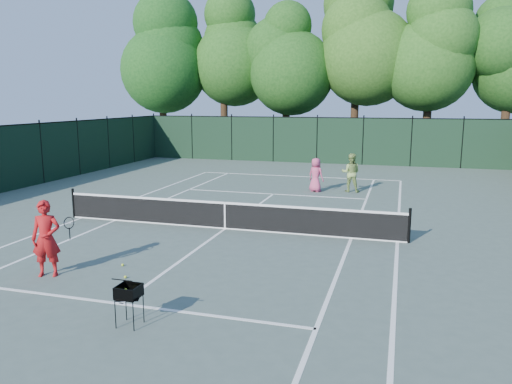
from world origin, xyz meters
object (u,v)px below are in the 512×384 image
(loose_ball_near_cart, at_px, (125,277))
(player_green, at_px, (351,173))
(ball_hopper, at_px, (129,292))
(coach, at_px, (46,239))
(loose_ball_midcourt, at_px, (123,265))
(player_pink, at_px, (316,175))

(loose_ball_near_cart, bearing_deg, player_green, 73.00)
(ball_hopper, distance_m, loose_ball_near_cart, 2.70)
(coach, distance_m, loose_ball_midcourt, 1.96)
(coach, relative_size, loose_ball_midcourt, 27.32)
(loose_ball_midcourt, bearing_deg, coach, -140.15)
(coach, xyz_separation_m, loose_ball_midcourt, (1.34, 1.12, -0.90))
(player_green, distance_m, loose_ball_near_cart, 13.63)
(ball_hopper, xyz_separation_m, loose_ball_near_cart, (-1.42, 2.20, -0.63))
(ball_hopper, height_order, loose_ball_midcourt, ball_hopper)
(player_green, bearing_deg, ball_hopper, 79.53)
(coach, bearing_deg, ball_hopper, -49.93)
(coach, distance_m, player_green, 14.59)
(ball_hopper, bearing_deg, coach, 130.86)
(player_green, xyz_separation_m, loose_ball_near_cart, (-3.98, -13.01, -0.86))
(coach, xyz_separation_m, ball_hopper, (3.30, -1.85, -0.26))
(coach, relative_size, player_pink, 1.19)
(player_green, bearing_deg, loose_ball_near_cart, 72.06)
(player_pink, bearing_deg, player_green, -139.56)
(player_pink, distance_m, loose_ball_midcourt, 12.20)
(loose_ball_midcourt, bearing_deg, loose_ball_near_cart, -54.87)
(player_pink, bearing_deg, loose_ball_midcourt, 100.88)
(player_pink, height_order, loose_ball_near_cart, player_pink)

